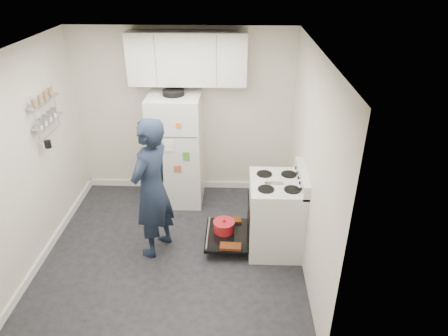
{
  "coord_description": "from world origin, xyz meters",
  "views": [
    {
      "loc": [
        0.78,
        -3.96,
        3.34
      ],
      "look_at": [
        0.63,
        0.29,
        1.05
      ],
      "focal_mm": 32.0,
      "sensor_mm": 36.0,
      "label": 1
    }
  ],
  "objects_px": {
    "electric_range": "(274,215)",
    "person": "(152,189)",
    "refrigerator": "(177,149)",
    "open_oven_door": "(226,231)"
  },
  "relations": [
    {
      "from": "open_oven_door",
      "to": "person",
      "type": "bearing_deg",
      "value": -170.61
    },
    {
      "from": "electric_range",
      "to": "person",
      "type": "distance_m",
      "value": 1.54
    },
    {
      "from": "electric_range",
      "to": "open_oven_door",
      "type": "distance_m",
      "value": 0.67
    },
    {
      "from": "electric_range",
      "to": "person",
      "type": "height_order",
      "value": "person"
    },
    {
      "from": "open_oven_door",
      "to": "person",
      "type": "xyz_separation_m",
      "value": [
        -0.87,
        -0.14,
        0.71
      ]
    },
    {
      "from": "open_oven_door",
      "to": "person",
      "type": "distance_m",
      "value": 1.13
    },
    {
      "from": "electric_range",
      "to": "person",
      "type": "xyz_separation_m",
      "value": [
        -1.48,
        -0.12,
        0.42
      ]
    },
    {
      "from": "electric_range",
      "to": "open_oven_door",
      "type": "bearing_deg",
      "value": 177.46
    },
    {
      "from": "open_oven_door",
      "to": "refrigerator",
      "type": "relative_size",
      "value": 0.41
    },
    {
      "from": "refrigerator",
      "to": "person",
      "type": "relative_size",
      "value": 0.96
    }
  ]
}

